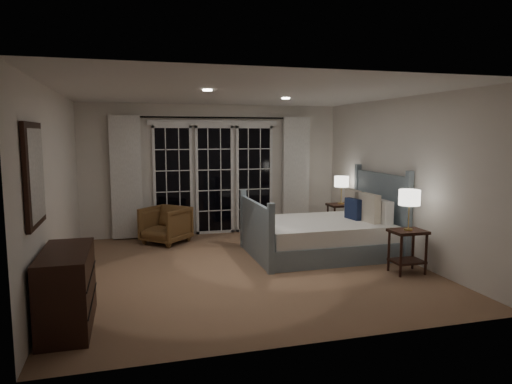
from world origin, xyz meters
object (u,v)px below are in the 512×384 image
object	(u,v)px
bed	(324,234)
lamp_right	(342,182)
lamp_left	(409,198)
nightstand_right	(341,215)
nightstand_left	(407,245)
armchair	(166,225)
dresser	(67,289)

from	to	relation	value
bed	lamp_right	size ratio (longest dim) A/B	4.21
lamp_left	lamp_right	size ratio (longest dim) A/B	1.07
nightstand_right	lamp_left	world-z (taller)	lamp_left
nightstand_left	armchair	xyz separation A→B (m)	(-3.12, 2.71, -0.07)
lamp_left	dresser	distance (m)	4.45
bed	armchair	xyz separation A→B (m)	(-2.41, 1.45, 0.00)
lamp_left	nightstand_left	bearing A→B (deg)	0.00
lamp_right	dresser	xyz separation A→B (m)	(-4.50, -3.06, -0.65)
lamp_left	dresser	world-z (taller)	lamp_left
nightstand_right	dresser	bearing A→B (deg)	-145.78
nightstand_left	lamp_left	size ratio (longest dim) A/B	1.08
armchair	nightstand_right	bearing A→B (deg)	38.65
armchair	dresser	xyz separation A→B (m)	(-1.23, -3.38, 0.07)
bed	armchair	bearing A→B (deg)	149.06
bed	lamp_left	distance (m)	1.62
lamp_right	lamp_left	bearing A→B (deg)	-93.43
bed	nightstand_left	size ratio (longest dim) A/B	3.63
lamp_right	armchair	world-z (taller)	lamp_right
nightstand_right	armchair	world-z (taller)	armchair
nightstand_left	armchair	distance (m)	4.14
lamp_right	dresser	bearing A→B (deg)	-145.78
nightstand_left	dresser	size ratio (longest dim) A/B	0.55
bed	lamp_left	xyz separation A→B (m)	(0.71, -1.26, 0.73)
nightstand_left	lamp_right	distance (m)	2.47
dresser	lamp_right	bearing A→B (deg)	34.22
bed	dresser	world-z (taller)	bed
nightstand_right	armchair	distance (m)	3.28
nightstand_right	dresser	xyz separation A→B (m)	(-4.50, -3.06, -0.01)
lamp_left	dresser	bearing A→B (deg)	-171.23
nightstand_left	dresser	bearing A→B (deg)	-171.23
nightstand_left	dresser	xyz separation A→B (m)	(-4.35, -0.67, -0.01)
nightstand_right	lamp_left	bearing A→B (deg)	-93.43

